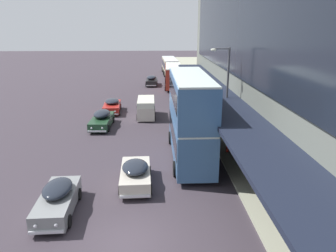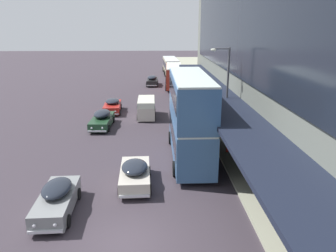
# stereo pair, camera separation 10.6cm
# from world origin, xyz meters

# --- Properties ---
(ground) EXTENTS (240.00, 240.00, 0.00)m
(ground) POSITION_xyz_m (0.00, 0.00, 0.00)
(ground) COLOR #393139
(transit_bus_kerbside_front) EXTENTS (2.95, 10.09, 3.39)m
(transit_bus_kerbside_front) POSITION_xyz_m (4.22, 38.71, 1.94)
(transit_bus_kerbside_front) COLOR #B53123
(transit_bus_kerbside_front) RESTS_ON ground
(transit_bus_kerbside_rear) EXTENTS (2.72, 9.47, 6.05)m
(transit_bus_kerbside_rear) POSITION_xyz_m (3.76, 9.56, 3.26)
(transit_bus_kerbside_rear) COLOR #3A6291
(transit_bus_kerbside_rear) RESTS_ON ground
(transit_bus_kerbside_far) EXTENTS (3.06, 11.54, 3.09)m
(transit_bus_kerbside_far) POSITION_xyz_m (4.32, 53.66, 1.78)
(transit_bus_kerbside_far) COLOR tan
(transit_bus_kerbside_far) RESTS_ON ground
(sedan_second_mid) EXTENTS (1.95, 5.01, 1.60)m
(sedan_second_mid) POSITION_xyz_m (-3.75, 17.59, 0.78)
(sedan_second_mid) COLOR #1D3C24
(sedan_second_mid) RESTS_ON ground
(sedan_trailing_near) EXTENTS (1.94, 4.63, 1.64)m
(sedan_trailing_near) POSITION_xyz_m (0.76, 40.35, 0.80)
(sedan_trailing_near) COLOR black
(sedan_trailing_near) RESTS_ON ground
(sedan_far_back) EXTENTS (1.99, 4.33, 1.54)m
(sedan_far_back) POSITION_xyz_m (0.10, 5.46, 0.77)
(sedan_far_back) COLOR beige
(sedan_far_back) RESTS_ON ground
(sedan_lead_near) EXTENTS (2.03, 4.52, 1.54)m
(sedan_lead_near) POSITION_xyz_m (4.05, 22.17, 0.76)
(sedan_lead_near) COLOR gray
(sedan_lead_near) RESTS_ON ground
(sedan_second_near) EXTENTS (2.02, 4.63, 1.48)m
(sedan_second_near) POSITION_xyz_m (-3.48, 23.18, 0.74)
(sedan_second_near) COLOR #AC211B
(sedan_second_near) RESTS_ON ground
(sedan_oncoming_rear) EXTENTS (1.90, 4.57, 1.55)m
(sedan_oncoming_rear) POSITION_xyz_m (-3.70, 2.59, 0.77)
(sedan_oncoming_rear) COLOR gray
(sedan_oncoming_rear) RESTS_ON ground
(vw_van) EXTENTS (1.94, 4.57, 1.96)m
(vw_van) POSITION_xyz_m (0.35, 21.10, 1.10)
(vw_van) COLOR beige
(vw_van) RESTS_ON ground
(pedestrian_at_kerb) EXTENTS (0.61, 0.33, 1.86)m
(pedestrian_at_kerb) POSITION_xyz_m (7.24, 1.87, 1.18)
(pedestrian_at_kerb) COLOR black
(pedestrian_at_kerb) RESTS_ON sidewalk_kerb
(street_lamp) EXTENTS (1.50, 0.28, 7.54)m
(street_lamp) POSITION_xyz_m (6.81, 12.57, 4.50)
(street_lamp) COLOR #4C4C51
(street_lamp) RESTS_ON sidewalk_kerb
(fire_hydrant) EXTENTS (0.20, 0.40, 0.70)m
(fire_hydrant) POSITION_xyz_m (6.71, 10.33, 0.49)
(fire_hydrant) COLOR red
(fire_hydrant) RESTS_ON sidewalk_kerb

